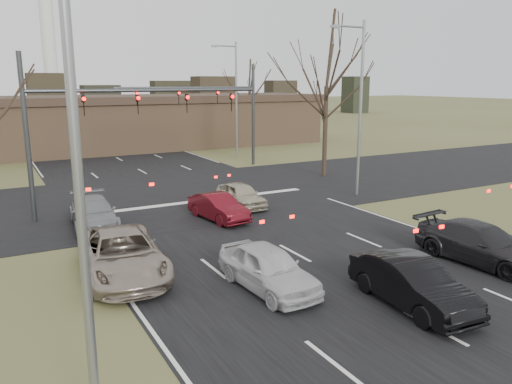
{
  "coord_description": "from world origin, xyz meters",
  "views": [
    {
      "loc": [
        -10.34,
        -12.62,
        6.62
      ],
      "look_at": [
        -0.26,
        5.69,
        2.0
      ],
      "focal_mm": 35.0,
      "sensor_mm": 36.0,
      "label": 1
    }
  ],
  "objects_px": {
    "building": "(121,122)",
    "car_charcoal_sedan": "(481,244)",
    "car_white_sedan": "(268,268)",
    "streetlight_right_near": "(358,100)",
    "mast_arm_near": "(97,114)",
    "streetlight_right_far": "(234,94)",
    "car_silver_ahead": "(241,195)",
    "car_grey_ahead": "(93,213)",
    "car_silver_suv": "(122,254)",
    "streetlight_left": "(87,145)",
    "mast_arm_far": "(221,103)",
    "car_red_ahead": "(218,207)",
    "car_black_hatch": "(412,283)"
  },
  "relations": [
    {
      "from": "streetlight_left",
      "to": "car_silver_ahead",
      "type": "relative_size",
      "value": 2.61
    },
    {
      "from": "building",
      "to": "car_white_sedan",
      "type": "height_order",
      "value": "building"
    },
    {
      "from": "mast_arm_far",
      "to": "streetlight_left",
      "type": "height_order",
      "value": "streetlight_left"
    },
    {
      "from": "car_white_sedan",
      "to": "car_charcoal_sedan",
      "type": "bearing_deg",
      "value": -15.29
    },
    {
      "from": "streetlight_right_far",
      "to": "car_silver_ahead",
      "type": "xyz_separation_m",
      "value": [
        -7.7,
        -16.22,
        -4.93
      ]
    },
    {
      "from": "mast_arm_near",
      "to": "streetlight_right_far",
      "type": "xyz_separation_m",
      "value": [
        14.55,
        14.0,
        0.51
      ]
    },
    {
      "from": "car_grey_ahead",
      "to": "car_red_ahead",
      "type": "relative_size",
      "value": 1.23
    },
    {
      "from": "car_silver_suv",
      "to": "car_silver_ahead",
      "type": "bearing_deg",
      "value": 45.17
    },
    {
      "from": "mast_arm_far",
      "to": "streetlight_right_near",
      "type": "distance_m",
      "value": 13.28
    },
    {
      "from": "car_charcoal_sedan",
      "to": "streetlight_right_far",
      "type": "bearing_deg",
      "value": 77.66
    },
    {
      "from": "building",
      "to": "streetlight_right_far",
      "type": "bearing_deg",
      "value": -56.35
    },
    {
      "from": "car_grey_ahead",
      "to": "car_silver_suv",
      "type": "bearing_deg",
      "value": -88.26
    },
    {
      "from": "mast_arm_far",
      "to": "car_white_sedan",
      "type": "xyz_separation_m",
      "value": [
        -8.83,
        -22.45,
        -4.29
      ]
    },
    {
      "from": "mast_arm_near",
      "to": "car_silver_ahead",
      "type": "distance_m",
      "value": 8.45
    },
    {
      "from": "mast_arm_near",
      "to": "building",
      "type": "bearing_deg",
      "value": 73.87
    },
    {
      "from": "mast_arm_far",
      "to": "car_charcoal_sedan",
      "type": "bearing_deg",
      "value": -91.55
    },
    {
      "from": "building",
      "to": "streetlight_right_far",
      "type": "height_order",
      "value": "streetlight_right_far"
    },
    {
      "from": "mast_arm_near",
      "to": "car_silver_ahead",
      "type": "xyz_separation_m",
      "value": [
        6.85,
        -2.22,
        -4.42
      ]
    },
    {
      "from": "streetlight_left",
      "to": "car_silver_suv",
      "type": "distance_m",
      "value": 9.58
    },
    {
      "from": "car_charcoal_sedan",
      "to": "car_grey_ahead",
      "type": "distance_m",
      "value": 16.62
    },
    {
      "from": "car_charcoal_sedan",
      "to": "car_black_hatch",
      "type": "bearing_deg",
      "value": -168.57
    },
    {
      "from": "car_black_hatch",
      "to": "car_red_ahead",
      "type": "xyz_separation_m",
      "value": [
        -1.06,
        11.59,
        -0.09
      ]
    },
    {
      "from": "streetlight_right_far",
      "to": "car_silver_suv",
      "type": "xyz_separation_m",
      "value": [
        -15.82,
        -23.04,
        -4.8
      ]
    },
    {
      "from": "car_white_sedan",
      "to": "streetlight_right_near",
      "type": "bearing_deg",
      "value": 36.13
    },
    {
      "from": "mast_arm_near",
      "to": "streetlight_right_far",
      "type": "bearing_deg",
      "value": 43.89
    },
    {
      "from": "streetlight_right_near",
      "to": "car_grey_ahead",
      "type": "height_order",
      "value": "streetlight_right_near"
    },
    {
      "from": "car_red_ahead",
      "to": "car_silver_ahead",
      "type": "xyz_separation_m",
      "value": [
        2.18,
        1.82,
        0.01
      ]
    },
    {
      "from": "car_charcoal_sedan",
      "to": "car_silver_ahead",
      "type": "xyz_separation_m",
      "value": [
        -3.91,
        11.96,
        -0.08
      ]
    },
    {
      "from": "car_charcoal_sedan",
      "to": "car_red_ahead",
      "type": "height_order",
      "value": "car_charcoal_sedan"
    },
    {
      "from": "streetlight_right_far",
      "to": "car_black_hatch",
      "type": "xyz_separation_m",
      "value": [
        -8.82,
        -29.63,
        -4.86
      ]
    },
    {
      "from": "mast_arm_near",
      "to": "car_silver_suv",
      "type": "bearing_deg",
      "value": -98.0
    },
    {
      "from": "building",
      "to": "mast_arm_near",
      "type": "bearing_deg",
      "value": -106.13
    },
    {
      "from": "car_charcoal_sedan",
      "to": "car_grey_ahead",
      "type": "xyz_separation_m",
      "value": [
        -11.7,
        11.8,
        -0.05
      ]
    },
    {
      "from": "streetlight_left",
      "to": "streetlight_right_far",
      "type": "bearing_deg",
      "value": 59.66
    },
    {
      "from": "building",
      "to": "car_charcoal_sedan",
      "type": "height_order",
      "value": "building"
    },
    {
      "from": "mast_arm_near",
      "to": "car_red_ahead",
      "type": "distance_m",
      "value": 7.6
    },
    {
      "from": "streetlight_left",
      "to": "car_red_ahead",
      "type": "xyz_separation_m",
      "value": [
        8.26,
        12.96,
        -4.95
      ]
    },
    {
      "from": "streetlight_right_near",
      "to": "car_white_sedan",
      "type": "height_order",
      "value": "streetlight_right_near"
    },
    {
      "from": "mast_arm_near",
      "to": "car_white_sedan",
      "type": "distance_m",
      "value": 13.44
    },
    {
      "from": "car_charcoal_sedan",
      "to": "car_red_ahead",
      "type": "relative_size",
      "value": 1.31
    },
    {
      "from": "streetlight_left",
      "to": "car_silver_suv",
      "type": "bearing_deg",
      "value": 73.73
    },
    {
      "from": "mast_arm_near",
      "to": "car_silver_suv",
      "type": "relative_size",
      "value": 2.14
    },
    {
      "from": "mast_arm_far",
      "to": "car_red_ahead",
      "type": "height_order",
      "value": "mast_arm_far"
    },
    {
      "from": "streetlight_right_near",
      "to": "car_charcoal_sedan",
      "type": "xyz_separation_m",
      "value": [
        -3.29,
        -11.18,
        -4.85
      ]
    },
    {
      "from": "building",
      "to": "car_red_ahead",
      "type": "xyz_separation_m",
      "value": [
        -2.56,
        -29.04,
        -2.03
      ]
    },
    {
      "from": "mast_arm_far",
      "to": "car_red_ahead",
      "type": "xyz_separation_m",
      "value": [
        -6.75,
        -14.04,
        -4.38
      ]
    },
    {
      "from": "car_silver_suv",
      "to": "streetlight_left",
      "type": "bearing_deg",
      "value": -101.15
    },
    {
      "from": "streetlight_left",
      "to": "car_silver_suv",
      "type": "relative_size",
      "value": 1.76
    },
    {
      "from": "building",
      "to": "mast_arm_near",
      "type": "xyz_separation_m",
      "value": [
        -7.23,
        -25.0,
        2.41
      ]
    },
    {
      "from": "mast_arm_near",
      "to": "car_charcoal_sedan",
      "type": "distance_m",
      "value": 18.32
    }
  ]
}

